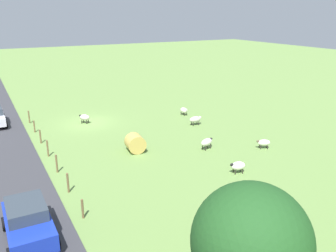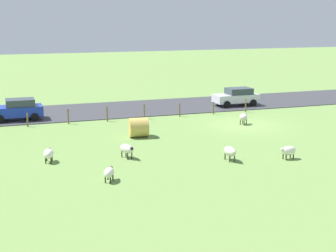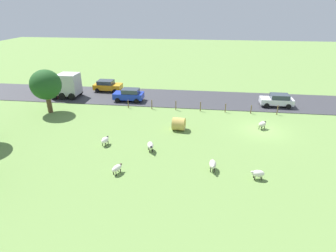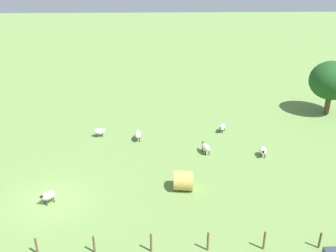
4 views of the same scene
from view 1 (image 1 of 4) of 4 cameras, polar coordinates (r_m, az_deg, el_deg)
name	(u,v)px [view 1 (image 1 of 4)]	position (r m, az deg, el deg)	size (l,w,h in m)	color
ground_plane	(88,123)	(34.23, -12.59, 0.49)	(160.00, 160.00, 0.00)	#6B8E47
sheep_0	(264,143)	(27.98, 15.03, -2.58)	(1.10, 0.85, 0.72)	silver
sheep_1	(184,110)	(35.84, 2.55, 2.52)	(0.61, 1.08, 0.77)	silver
sheep_2	(85,117)	(34.02, -13.17, 1.33)	(1.05, 1.07, 0.85)	beige
sheep_3	(207,142)	(27.02, 6.21, -2.58)	(1.29, 0.87, 0.84)	silver
sheep_4	(238,166)	(23.42, 11.11, -6.25)	(1.10, 0.74, 0.79)	white
sheep_5	(195,119)	(32.67, 4.38, 1.06)	(1.23, 0.55, 0.83)	beige
hay_bale_0	(135,143)	(26.48, -5.24, -2.74)	(1.34, 1.34, 1.28)	tan
tree_0	(251,242)	(11.33, 13.06, -17.61)	(3.58, 3.58, 5.24)	brown
fence_post_0	(29,117)	(35.63, -21.30, 1.36)	(0.12, 0.12, 1.19)	brown
fence_post_1	(34,126)	(32.73, -20.56, -0.07)	(0.12, 0.12, 1.05)	brown
fence_post_2	(40,137)	(29.83, -19.69, -1.59)	(0.12, 0.12, 1.11)	brown
fence_post_3	(48,148)	(26.96, -18.65, -3.42)	(0.12, 0.12, 1.20)	brown
fence_post_4	(57,164)	(24.15, -17.34, -5.76)	(0.12, 0.12, 1.21)	brown
fence_post_5	(68,183)	(21.41, -15.67, -8.73)	(0.12, 0.12, 1.19)	brown
fence_post_6	(83,209)	(18.80, -13.47, -12.72)	(0.12, 0.12, 1.05)	brown
car_3	(28,221)	(17.77, -21.45, -13.96)	(2.10, 4.01, 1.67)	#1933B2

